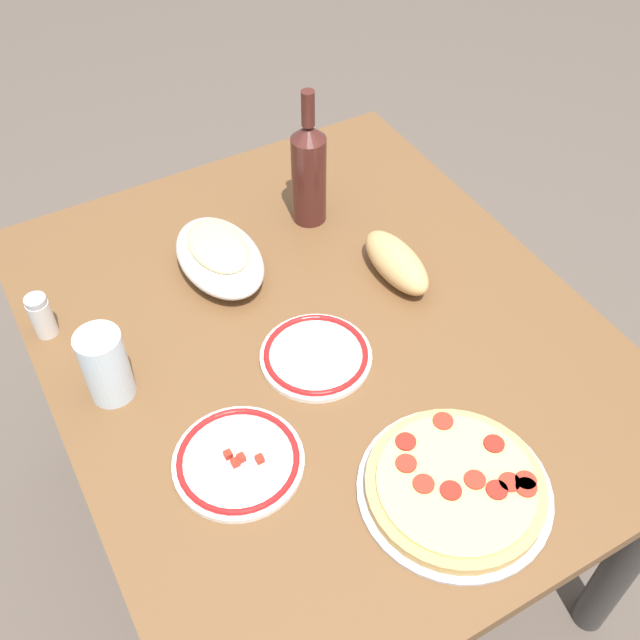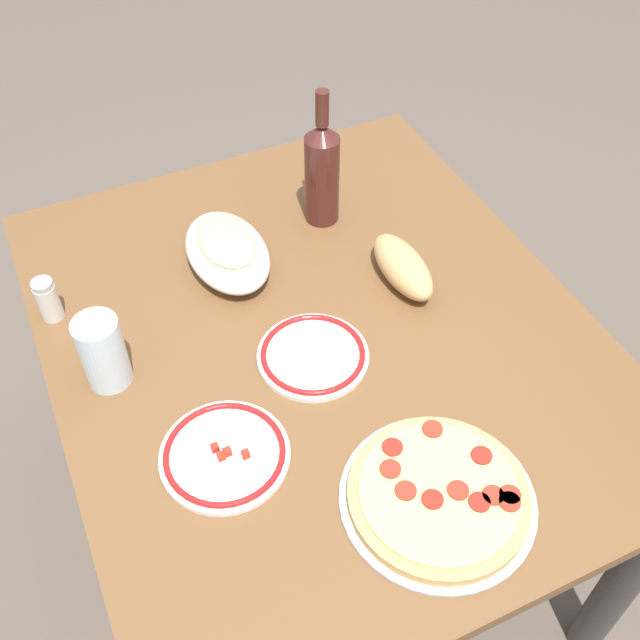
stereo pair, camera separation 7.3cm
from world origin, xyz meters
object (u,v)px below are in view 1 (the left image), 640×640
Objects in this scene: dining_table at (320,372)px; side_plate_far at (238,461)px; side_plate_near at (316,355)px; bread_loaf at (396,262)px; wine_bottle at (309,171)px; baked_pasta_dish at (219,255)px; spice_shaker at (41,316)px; pepperoni_pizza at (455,486)px; water_glass at (105,366)px.

side_plate_far is at bearing -53.94° from dining_table.
bread_loaf reaches higher than side_plate_near.
dining_table is 3.88× the size of wine_bottle.
bread_loaf is at bearing 58.19° from baked_pasta_dish.
side_plate_near is (0.05, -0.04, 0.13)m from dining_table.
wine_bottle is at bearing 152.90° from side_plate_near.
side_plate_far is 2.36× the size of spice_shaker.
side_plate_far is (0.41, -0.16, -0.03)m from baked_pasta_dish.
wine_bottle is 3.36× the size of spice_shaker.
bread_loaf is at bearing 105.52° from dining_table.
wine_bottle is 0.26m from bread_loaf.
side_plate_near is 0.49m from spice_shaker.
pepperoni_pizza is 1.23× the size of baked_pasta_dish.
bread_loaf reaches higher than dining_table.
spice_shaker reaches higher than bread_loaf.
wine_bottle reaches higher than spice_shaker.
wine_bottle is 0.61m from side_plate_far.
bread_loaf reaches higher than side_plate_far.
dining_table is 0.40m from wine_bottle.
water_glass reaches higher than spice_shaker.
bread_loaf is at bearing 157.70° from pepperoni_pizza.
pepperoni_pizza is at bearing 52.37° from side_plate_far.
water_glass is (0.18, -0.28, 0.03)m from baked_pasta_dish.
spice_shaker reaches higher than side_plate_near.
side_plate_near is at bearing -35.67° from dining_table.
bread_loaf is (-0.05, 0.20, 0.15)m from dining_table.
wine_bottle is 0.57m from spice_shaker.
side_plate_near is at bearing -65.49° from bread_loaf.
dining_table is 0.26m from bread_loaf.
wine_bottle is 0.56m from water_glass.
dining_table is 13.04× the size of spice_shaker.
pepperoni_pizza reaches higher than side_plate_far.
wine_bottle is (-0.06, 0.23, 0.08)m from baked_pasta_dish.
side_plate_far is 0.46m from spice_shaker.
side_plate_far is 0.50m from bread_loaf.
dining_table is 3.84× the size of pepperoni_pizza.
pepperoni_pizza is 0.33m from side_plate_near.
water_glass is at bearing -64.84° from wine_bottle.
baked_pasta_dish is at bearing -75.99° from wine_bottle.
water_glass is 0.35m from side_plate_near.
baked_pasta_dish is 1.17× the size of side_plate_far.
pepperoni_pizza reaches higher than side_plate_near.
dining_table is 0.30m from baked_pasta_dish.
water_glass is (-0.43, -0.39, 0.05)m from pepperoni_pizza.
baked_pasta_dish reaches higher than pepperoni_pizza.
side_plate_near is at bearing 53.39° from spice_shaker.
bread_loaf is at bearing 73.65° from spice_shaker.
baked_pasta_dish is 0.44m from side_plate_far.
baked_pasta_dish is 0.34m from spice_shaker.
baked_pasta_dish is 2.76× the size of spice_shaker.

